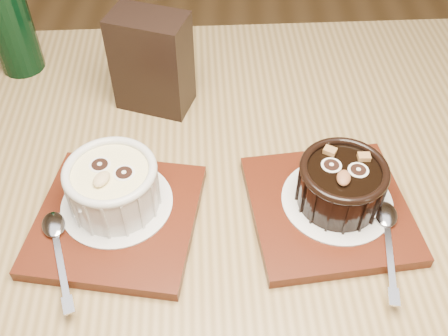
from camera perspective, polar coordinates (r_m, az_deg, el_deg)
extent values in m
cube|color=brown|center=(0.64, -2.61, -5.69)|extent=(1.25, 0.89, 0.04)
cylinder|color=brown|center=(1.28, 23.15, -1.79)|extent=(0.06, 0.06, 0.71)
cube|color=#521C0D|center=(0.62, -11.57, -5.49)|extent=(0.20, 0.20, 0.01)
cylinder|color=white|center=(0.63, -11.55, -3.74)|extent=(0.13, 0.13, 0.00)
cylinder|color=silver|center=(0.61, -11.93, -2.13)|extent=(0.10, 0.10, 0.05)
cylinder|color=#F1E293|center=(0.59, -12.30, -0.54)|extent=(0.09, 0.09, 0.00)
torus|color=silver|center=(0.58, -12.35, -0.31)|extent=(0.10, 0.10, 0.01)
cylinder|color=black|center=(0.59, -13.38, 0.39)|extent=(0.02, 0.02, 0.00)
cylinder|color=black|center=(0.58, -10.84, -0.49)|extent=(0.02, 0.02, 0.00)
ellipsoid|color=tan|center=(0.57, -13.20, -1.19)|extent=(0.02, 0.03, 0.01)
cube|color=#521C0D|center=(0.63, 11.31, -4.36)|extent=(0.21, 0.21, 0.01)
cylinder|color=white|center=(0.63, 12.19, -3.45)|extent=(0.13, 0.13, 0.00)
cylinder|color=black|center=(0.61, 12.57, -1.91)|extent=(0.10, 0.10, 0.05)
cylinder|color=black|center=(0.59, 12.94, -0.41)|extent=(0.08, 0.08, 0.00)
torus|color=black|center=(0.59, 12.99, -0.18)|extent=(0.10, 0.10, 0.01)
cylinder|color=black|center=(0.59, 11.62, 0.35)|extent=(0.02, 0.02, 0.00)
cylinder|color=black|center=(0.59, 14.42, -0.17)|extent=(0.02, 0.02, 0.00)
ellipsoid|color=brown|center=(0.58, 12.90, -1.06)|extent=(0.02, 0.03, 0.01)
cube|color=brown|center=(0.60, 11.46, 1.85)|extent=(0.02, 0.02, 0.01)
cube|color=brown|center=(0.61, 15.00, 1.19)|extent=(0.01, 0.01, 0.01)
cube|color=black|center=(0.73, -7.84, 11.32)|extent=(0.11, 0.09, 0.14)
cylinder|color=black|center=(0.85, -22.46, 14.88)|extent=(0.06, 0.06, 0.17)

